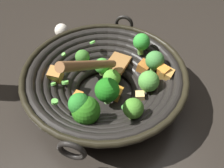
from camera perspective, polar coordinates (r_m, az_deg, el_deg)
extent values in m
plane|color=#28231E|center=(0.58, -1.68, -2.65)|extent=(4.00, 4.00, 0.00)
cylinder|color=black|center=(0.58, -1.69, -2.34)|extent=(0.13, 0.13, 0.01)
torus|color=black|center=(0.57, -1.72, -1.42)|extent=(0.18, 0.18, 0.02)
torus|color=black|center=(0.56, -1.74, -0.81)|extent=(0.21, 0.21, 0.02)
torus|color=black|center=(0.56, -1.76, -0.18)|extent=(0.24, 0.24, 0.02)
torus|color=black|center=(0.55, -1.78, 0.45)|extent=(0.27, 0.27, 0.02)
torus|color=black|center=(0.54, -1.81, 1.11)|extent=(0.30, 0.30, 0.02)
torus|color=black|center=(0.54, -1.83, 1.78)|extent=(0.33, 0.33, 0.02)
torus|color=black|center=(0.53, -1.85, 2.47)|extent=(0.36, 0.36, 0.02)
torus|color=black|center=(0.52, -1.87, 3.17)|extent=(0.38, 0.38, 0.01)
torus|color=black|center=(0.68, 3.01, 14.70)|extent=(0.05, 0.03, 0.05)
torus|color=black|center=(0.41, -9.95, -16.02)|extent=(0.05, 0.03, 0.05)
cylinder|color=#78C052|center=(0.58, -0.07, -0.24)|extent=(0.03, 0.03, 0.01)
sphere|color=#54A02F|center=(0.57, -0.07, 1.43)|extent=(0.04, 0.04, 0.04)
cylinder|color=#6BA450|center=(0.60, 7.10, 8.25)|extent=(0.02, 0.02, 0.02)
sphere|color=green|center=(0.58, 7.35, 10.35)|extent=(0.04, 0.04, 0.04)
cylinder|color=#588C36|center=(0.48, -7.73, -7.06)|extent=(0.02, 0.02, 0.02)
sphere|color=#29822A|center=(0.46, -8.09, -4.95)|extent=(0.05, 0.05, 0.05)
cylinder|color=#579E39|center=(0.49, -6.17, -8.71)|extent=(0.03, 0.03, 0.02)
sphere|color=#2A7318|center=(0.46, -6.47, -6.56)|extent=(0.06, 0.06, 0.06)
cylinder|color=#74B45B|center=(0.60, -7.16, 5.10)|extent=(0.02, 0.02, 0.01)
sphere|color=#3A7729|center=(0.59, -7.36, 6.69)|extent=(0.04, 0.04, 0.04)
cylinder|color=#74A64F|center=(0.57, 10.21, 3.69)|extent=(0.02, 0.02, 0.02)
sphere|color=#41843B|center=(0.55, 10.60, 5.82)|extent=(0.04, 0.04, 0.04)
cylinder|color=#82B449|center=(0.47, 5.09, -8.01)|extent=(0.03, 0.02, 0.02)
sphere|color=#458528|center=(0.45, 5.32, -6.04)|extent=(0.04, 0.04, 0.04)
cylinder|color=#89B153|center=(0.54, 8.79, -1.25)|extent=(0.02, 0.02, 0.01)
sphere|color=#4F973B|center=(0.52, 9.12, 0.71)|extent=(0.05, 0.05, 0.05)
cylinder|color=#75B35A|center=(0.53, -0.73, -3.73)|extent=(0.02, 0.02, 0.02)
sphere|color=#1C7417|center=(0.51, -0.76, -1.46)|extent=(0.06, 0.06, 0.06)
cylinder|color=#83AF4A|center=(0.59, -2.69, 2.95)|extent=(0.02, 0.02, 0.01)
sphere|color=green|center=(0.58, -2.77, 4.51)|extent=(0.04, 0.04, 0.04)
cube|color=#C06C25|center=(0.54, -8.18, -3.24)|extent=(0.04, 0.03, 0.03)
cube|color=#E2BD71|center=(0.52, 6.98, -3.12)|extent=(0.03, 0.03, 0.02)
cube|color=#CA863E|center=(0.56, -13.86, 2.27)|extent=(0.04, 0.04, 0.04)
cube|color=orange|center=(0.55, 0.86, -2.16)|extent=(0.04, 0.04, 0.03)
cube|color=#BD6D2C|center=(0.58, 7.98, 4.15)|extent=(0.04, 0.04, 0.03)
cube|color=orange|center=(0.54, 12.74, 3.09)|extent=(0.03, 0.03, 0.03)
cube|color=gold|center=(0.60, 0.53, 3.85)|extent=(0.04, 0.04, 0.03)
cube|color=gold|center=(0.54, 13.31, 2.38)|extent=(0.04, 0.04, 0.03)
cylinder|color=#6BC651|center=(0.58, -11.92, 7.19)|extent=(0.01, 0.01, 0.01)
cylinder|color=#56B247|center=(0.48, 3.04, -5.79)|extent=(0.01, 0.01, 0.01)
cylinder|color=#6BC651|center=(0.61, -4.88, 10.28)|extent=(0.02, 0.02, 0.01)
cylinder|color=#6BC651|center=(0.54, 0.14, -2.99)|extent=(0.01, 0.01, 0.01)
cylinder|color=#6BC651|center=(0.55, -0.71, -0.44)|extent=(0.02, 0.02, 0.01)
cylinder|color=#6BC651|center=(0.54, -14.36, 0.06)|extent=(0.01, 0.02, 0.01)
cylinder|color=#6BC651|center=(0.46, -14.08, -4.27)|extent=(0.02, 0.02, 0.01)
cylinder|color=#99D166|center=(0.58, -6.80, 4.53)|extent=(0.02, 0.02, 0.01)
cylinder|color=#6BC651|center=(0.54, -11.57, 0.29)|extent=(0.02, 0.02, 0.01)
cylinder|color=#56B247|center=(0.61, 2.65, 5.24)|extent=(0.02, 0.02, 0.01)
cube|color=#9E6B38|center=(0.59, 1.38, 5.16)|extent=(0.08, 0.09, 0.01)
cylinder|color=#9A653B|center=(0.45, -4.86, 4.73)|extent=(0.13, 0.17, 0.16)
sphere|color=silver|center=(0.77, -12.39, 12.83)|extent=(0.04, 0.04, 0.04)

